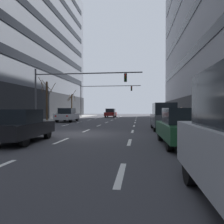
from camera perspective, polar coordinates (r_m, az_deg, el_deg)
The scene contains 37 objects.
ground_plane at distance 13.71m, azimuth -9.04°, elevation -5.87°, with size 120.00×120.00×0.00m, color #38383D.
sidewalk_right at distance 13.99m, azimuth 27.14°, elevation -5.52°, with size 3.59×80.00×0.14m, color gray.
lane_stripe_l1_s4 at distance 16.78m, azimuth -18.30°, elevation -4.68°, with size 0.16×2.00×0.01m, color silver.
lane_stripe_l1_s5 at distance 21.38m, azimuth -12.51°, elevation -3.50°, with size 0.16×2.00×0.01m, color silver.
lane_stripe_l1_s6 at distance 26.14m, azimuth -8.80°, elevation -2.72°, with size 0.16×2.00×0.01m, color silver.
lane_stripe_l1_s7 at distance 30.96m, azimuth -6.25°, elevation -2.18°, with size 0.16×2.00×0.01m, color silver.
lane_stripe_l1_s8 at distance 35.84m, azimuth -4.39°, elevation -1.78°, with size 0.16×2.00×0.01m, color silver.
lane_stripe_l1_s9 at distance 40.75m, azimuth -2.98°, elevation -1.48°, with size 0.16×2.00×0.01m, color silver.
lane_stripe_l1_s10 at distance 45.67m, azimuth -1.87°, elevation -1.24°, with size 0.16×2.00×0.01m, color silver.
lane_stripe_l2_s3 at distance 10.89m, azimuth -13.50°, elevation -7.58°, with size 0.16×2.00×0.01m, color silver.
lane_stripe_l2_s4 at distance 15.63m, azimuth -6.98°, elevation -5.04°, with size 0.16×2.00×0.01m, color silver.
lane_stripe_l2_s5 at distance 20.49m, azimuth -3.55°, elevation -3.66°, with size 0.16×2.00×0.01m, color silver.
lane_stripe_l2_s6 at distance 25.41m, azimuth -1.44°, elevation -2.81°, with size 0.16×2.00×0.01m, color silver.
lane_stripe_l2_s7 at distance 30.36m, azimuth -0.02°, elevation -2.23°, with size 0.16×2.00×0.01m, color silver.
lane_stripe_l2_s8 at distance 35.32m, azimuth 1.00°, elevation -1.82°, with size 0.16×2.00×0.01m, color silver.
lane_stripe_l2_s9 at distance 40.29m, azimuth 1.77°, elevation -1.50°, with size 0.16×2.00×0.01m, color silver.
lane_stripe_l2_s10 at distance 45.26m, azimuth 2.37°, elevation -1.26°, with size 0.16×2.00×0.01m, color silver.
lane_stripe_l3_s2 at distance 5.33m, azimuth 2.36°, elevation -16.41°, with size 0.16×2.00×0.01m, color silver.
lane_stripe_l3_s3 at distance 10.21m, azimuth 4.76°, elevation -8.12°, with size 0.16×2.00×0.01m, color silver.
lane_stripe_l3_s4 at distance 15.16m, azimuth 5.57°, elevation -5.22°, with size 0.16×2.00×0.01m, color silver.
lane_stripe_l3_s5 at distance 20.14m, azimuth 5.98°, elevation -3.74°, with size 0.16×2.00×0.01m, color silver.
lane_stripe_l3_s6 at distance 25.13m, azimuth 6.22°, elevation -2.85°, with size 0.16×2.00×0.01m, color silver.
lane_stripe_l3_s7 at distance 30.12m, azimuth 6.39°, elevation -2.26°, with size 0.16×2.00×0.01m, color silver.
lane_stripe_l3_s8 at distance 35.11m, azimuth 6.50°, elevation -1.84°, with size 0.16×2.00×0.01m, color silver.
lane_stripe_l3_s9 at distance 40.11m, azimuth 6.59°, elevation -1.52°, with size 0.16×2.00×0.01m, color silver.
lane_stripe_l3_s10 at distance 45.10m, azimuth 6.66°, elevation -1.27°, with size 0.16×2.00×0.01m, color silver.
car_driving_0 at distance 41.31m, azimuth -0.37°, elevation -0.28°, with size 1.97×4.59×1.71m.
car_driving_1 at distance 10.96m, azimuth -23.32°, elevation -3.52°, with size 1.96×4.27×1.57m.
car_driving_2 at distance 27.06m, azimuth -11.99°, elevation -0.82°, with size 2.01×4.63×1.72m.
car_parked_1 at distance 9.62m, azimuth 18.66°, elevation -3.91°, with size 1.94×4.40×1.63m.
car_parked_2 at distance 16.49m, azimuth 13.84°, elevation -1.21°, with size 1.84×4.27×2.05m.
traffic_signal_0 at distance 22.73m, azimuth -11.28°, elevation 7.38°, with size 11.45×0.35×5.78m.
traffic_signal_1 at distance 40.10m, azimuth -3.26°, elevation 5.09°, with size 11.46×0.35×6.18m.
street_tree_0 at distance 38.90m, azimuth -10.83°, elevation 2.03°, with size 1.59×1.46×4.98m.
street_tree_1 at distance 29.10m, azimuth -17.26°, elevation 3.33°, with size 2.30×2.30×5.71m.
pedestrian_0 at distance 29.56m, azimuth 18.23°, elevation -0.13°, with size 0.29×0.51×1.73m.
pedestrian_1 at distance 15.68m, azimuth 25.72°, elevation -1.28°, with size 0.53×0.24×1.57m.
Camera 1 is at (3.81, -13.08, 1.57)m, focal length 33.81 mm.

